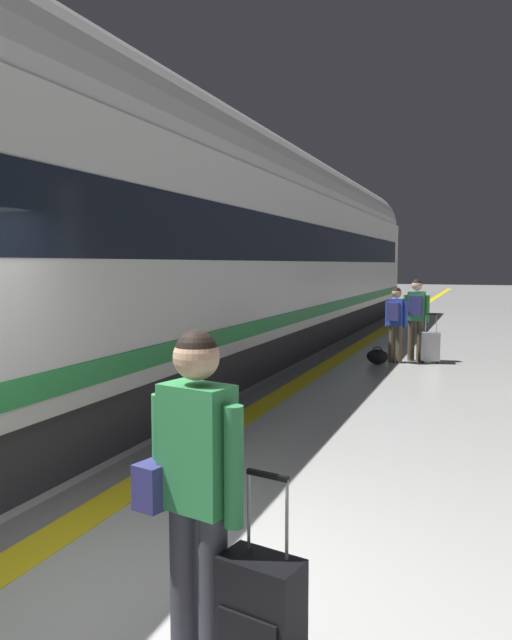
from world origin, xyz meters
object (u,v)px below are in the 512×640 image
passenger_mid (416,313)px  traveller_foreground (194,480)px  rolling_suitcase_foreground (261,624)px  passenger_near (396,318)px  duffel_bag_near (377,357)px  suitcase_mid (430,346)px  high_speed_train (213,240)px

passenger_mid → traveller_foreground: bearing=-89.5°
rolling_suitcase_foreground → passenger_near: size_ratio=0.69×
duffel_bag_near → rolling_suitcase_foreground: bearing=-83.4°
passenger_near → duffel_bag_near: (-0.32, -0.29, -0.78)m
rolling_suitcase_foreground → passenger_mid: passenger_mid is taller
passenger_mid → suitcase_mid: passenger_mid is taller
high_speed_train → rolling_suitcase_foreground: high_speed_train is taller
high_speed_train → suitcase_mid: bearing=28.3°
traveller_foreground → suitcase_mid: bearing=88.8°
rolling_suitcase_foreground → traveller_foreground: bearing=171.1°
rolling_suitcase_foreground → duffel_bag_near: (-1.15, 9.98, -0.22)m
passenger_near → duffel_bag_near: size_ratio=3.56×
passenger_near → passenger_mid: size_ratio=0.91×
traveller_foreground → rolling_suitcase_foreground: size_ratio=1.60×
rolling_suitcase_foreground → suitcase_mid: (-0.15, 10.45, -0.03)m
traveller_foreground → passenger_near: size_ratio=1.11×
duffel_bag_near → passenger_mid: passenger_mid is taller
suitcase_mid → traveller_foreground: bearing=-91.2°
rolling_suitcase_foreground → passenger_mid: size_ratio=0.63×
duffel_bag_near → passenger_near: bearing=42.5°
suitcase_mid → passenger_near: bearing=-165.3°
duffel_bag_near → suitcase_mid: suitcase_mid is taller
duffel_bag_near → suitcase_mid: size_ratio=0.43×
high_speed_train → duffel_bag_near: high_speed_train is taller
rolling_suitcase_foreground → suitcase_mid: 10.45m
rolling_suitcase_foreground → passenger_mid: bearing=92.5°
suitcase_mid → duffel_bag_near: bearing=-154.9°
passenger_near → duffel_bag_near: passenger_near is taller
traveller_foreground → rolling_suitcase_foreground: bearing=-8.9°
high_speed_train → suitcase_mid: 4.95m
high_speed_train → passenger_mid: (3.61, 2.31, -1.48)m
high_speed_train → suitcase_mid: (3.93, 2.12, -2.15)m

